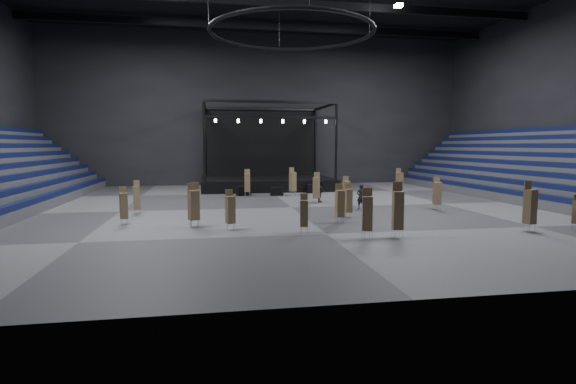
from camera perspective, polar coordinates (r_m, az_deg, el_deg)
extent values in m
plane|color=#565659|center=(34.35, 0.44, -1.96)|extent=(50.00, 50.00, 0.00)
cube|color=black|center=(54.98, -3.53, 10.39)|extent=(50.00, 0.20, 18.00)
cube|color=black|center=(35.77, -29.45, -0.89)|extent=(0.59, 40.00, 0.40)
cube|color=black|center=(36.01, -30.86, 0.28)|extent=(0.59, 40.00, 0.40)
cube|color=black|center=(36.29, -32.24, 1.43)|extent=(0.59, 40.00, 0.40)
cube|color=#4A4A4C|center=(43.53, 29.37, -0.56)|extent=(7.20, 40.00, 0.75)
cube|color=black|center=(41.48, 25.89, 0.12)|extent=(0.59, 40.00, 0.40)
cube|color=#4A4A4C|center=(43.78, 29.85, -0.06)|extent=(6.30, 40.00, 1.50)
cube|color=black|center=(41.95, 26.93, 1.16)|extent=(0.59, 40.00, 0.40)
cube|color=#4A4A4C|center=(44.04, 30.33, 0.44)|extent=(5.40, 40.00, 2.25)
cube|color=black|center=(42.45, 27.96, 2.18)|extent=(0.59, 40.00, 0.40)
cube|color=#4A4A4C|center=(44.30, 30.80, 0.93)|extent=(4.50, 40.00, 3.00)
cube|color=black|center=(42.97, 28.95, 3.17)|extent=(0.59, 40.00, 0.40)
cube|color=#4A4A4C|center=(44.57, 31.26, 1.41)|extent=(3.60, 40.00, 3.75)
cube|color=black|center=(43.52, 29.93, 4.13)|extent=(0.59, 40.00, 0.40)
cube|color=#4A4A4C|center=(44.84, 31.72, 1.89)|extent=(2.70, 40.00, 4.50)
cube|color=black|center=(44.10, 30.88, 5.07)|extent=(0.59, 40.00, 0.40)
cube|color=#4A4A4C|center=(45.13, 32.17, 2.36)|extent=(1.80, 40.00, 5.25)
cube|color=black|center=(44.69, 31.81, 5.98)|extent=(0.59, 40.00, 0.40)
cube|color=#4A4A4C|center=(45.41, 32.62, 2.83)|extent=(0.90, 40.00, 6.00)
cube|color=black|center=(45.31, 32.72, 6.87)|extent=(0.59, 40.00, 0.40)
cube|color=black|center=(49.52, -2.77, 1.16)|extent=(14.00, 10.00, 1.20)
cube|color=black|center=(54.12, -3.42, 6.43)|extent=(13.30, 0.30, 8.00)
cylinder|color=black|center=(44.38, -10.59, 6.33)|extent=(0.24, 0.24, 7.80)
cylinder|color=black|center=(53.58, -10.47, 6.24)|extent=(0.24, 0.24, 7.80)
cylinder|color=black|center=(46.15, 6.13, 6.37)|extent=(0.24, 0.24, 7.80)
cylinder|color=black|center=(55.06, 3.48, 6.32)|extent=(0.24, 0.24, 7.80)
cube|color=black|center=(44.99, -2.08, 11.39)|extent=(13.40, 0.25, 0.25)
cube|color=black|center=(54.09, -3.43, 10.46)|extent=(13.40, 0.25, 0.25)
cube|color=black|center=(44.88, -2.07, 9.48)|extent=(13.40, 0.20, 0.20)
cylinder|color=white|center=(44.44, -9.20, 8.93)|extent=(0.24, 0.24, 0.35)
cylinder|color=white|center=(44.53, -6.34, 8.96)|extent=(0.24, 0.24, 0.35)
cylinder|color=white|center=(44.72, -3.49, 8.98)|extent=(0.24, 0.24, 0.35)
cylinder|color=white|center=(45.02, -0.67, 8.97)|extent=(0.24, 0.24, 0.35)
cylinder|color=white|center=(45.42, 2.11, 8.93)|extent=(0.24, 0.24, 0.35)
cylinder|color=white|center=(45.92, 4.83, 8.88)|extent=(0.24, 0.24, 0.35)
torus|color=black|center=(35.02, 0.46, 19.61)|extent=(12.30, 12.30, 0.30)
cylinder|color=black|center=(37.19, 10.37, 22.69)|extent=(0.04, 0.04, 5.00)
cylinder|color=black|center=(41.37, -1.13, 21.04)|extent=(0.04, 0.04, 5.00)
cube|color=black|center=(42.79, -1.36, 22.89)|extent=(49.00, 0.35, 0.70)
cube|color=black|center=(50.42, -2.79, 20.26)|extent=(49.00, 0.35, 0.70)
cube|color=white|center=(42.48, 13.86, 22.01)|extent=(0.60, 0.60, 0.25)
cube|color=black|center=(42.67, -5.66, 0.15)|extent=(1.46, 1.05, 0.88)
cube|color=black|center=(42.41, -1.42, 0.08)|extent=(1.32, 0.92, 0.80)
cube|color=black|center=(44.77, 3.23, 0.43)|extent=(1.35, 0.73, 0.87)
cylinder|color=silver|center=(27.84, 28.20, -4.10)|extent=(0.03, 0.03, 0.43)
cylinder|color=silver|center=(28.16, 27.69, -3.97)|extent=(0.03, 0.03, 0.43)
cylinder|color=silver|center=(28.09, 28.85, -4.05)|extent=(0.03, 0.03, 0.43)
cylinder|color=silver|center=(28.40, 28.34, -3.92)|extent=(0.03, 0.03, 0.43)
cube|color=olive|center=(27.96, 28.39, -1.66)|extent=(0.61, 0.61, 1.90)
cube|color=olive|center=(28.00, 28.14, 0.22)|extent=(0.49, 0.17, 1.04)
cylinder|color=silver|center=(26.54, -12.19, -3.98)|extent=(0.03, 0.03, 0.43)
cylinder|color=silver|center=(26.94, -12.16, -3.83)|extent=(0.03, 0.03, 0.43)
cylinder|color=silver|center=(26.52, -11.31, -3.97)|extent=(0.03, 0.03, 0.43)
cylinder|color=silver|center=(26.92, -11.29, -3.82)|extent=(0.03, 0.03, 0.43)
cube|color=olive|center=(26.57, -11.79, -1.59)|extent=(0.55, 0.55, 1.74)
cube|color=olive|center=(26.68, -11.77, 0.21)|extent=(0.50, 0.10, 0.96)
cylinder|color=silver|center=(35.42, 7.20, -1.44)|extent=(0.03, 0.03, 0.41)
cylinder|color=silver|center=(35.78, 7.02, -1.36)|extent=(0.03, 0.03, 0.41)
cylinder|color=silver|center=(35.53, 7.80, -1.43)|extent=(0.03, 0.03, 0.41)
cylinder|color=silver|center=(35.90, 7.61, -1.35)|extent=(0.03, 0.03, 0.41)
cube|color=olive|center=(35.55, 7.43, 0.16)|extent=(0.51, 0.51, 1.54)
cube|color=olive|center=(35.67, 7.33, 1.34)|extent=(0.47, 0.09, 0.84)
cylinder|color=silver|center=(28.48, -20.47, -3.62)|extent=(0.03, 0.03, 0.36)
cylinder|color=silver|center=(28.81, -20.35, -3.51)|extent=(0.03, 0.03, 0.36)
cylinder|color=silver|center=(28.41, -19.79, -3.62)|extent=(0.03, 0.03, 0.36)
cylinder|color=silver|center=(28.75, -19.68, -3.51)|extent=(0.03, 0.03, 0.36)
cube|color=olive|center=(28.47, -20.14, -1.67)|extent=(0.54, 0.54, 1.55)
cube|color=olive|center=(28.57, -20.24, -0.19)|extent=(0.41, 0.18, 0.85)
cylinder|color=silver|center=(23.63, 13.45, -5.23)|extent=(0.03, 0.03, 0.42)
cylinder|color=silver|center=(24.00, 13.07, -5.05)|extent=(0.03, 0.03, 0.42)
cylinder|color=silver|center=(23.79, 14.34, -5.18)|extent=(0.03, 0.03, 0.42)
cylinder|color=silver|center=(24.16, 13.95, -5.00)|extent=(0.03, 0.03, 0.42)
cube|color=olive|center=(23.70, 13.77, -2.29)|extent=(0.59, 0.59, 1.96)
cube|color=olive|center=(23.79, 13.71, 0.00)|extent=(0.49, 0.14, 1.08)
cylinder|color=silver|center=(34.50, 18.22, -1.88)|extent=(0.03, 0.03, 0.42)
cylinder|color=silver|center=(34.85, 17.92, -1.80)|extent=(0.03, 0.03, 0.42)
cylinder|color=silver|center=(34.69, 18.80, -1.86)|extent=(0.03, 0.03, 0.42)
cylinder|color=silver|center=(35.03, 18.49, -1.78)|extent=(0.03, 0.03, 0.42)
cube|color=olive|center=(34.65, 18.41, -0.15)|extent=(0.55, 0.55, 1.63)
cube|color=olive|center=(34.77, 18.33, 1.14)|extent=(0.48, 0.12, 0.90)
cylinder|color=silver|center=(23.04, 9.70, -5.44)|extent=(0.03, 0.03, 0.42)
cylinder|color=silver|center=(23.41, 9.37, -5.25)|extent=(0.03, 0.03, 0.42)
cylinder|color=silver|center=(23.18, 10.63, -5.39)|extent=(0.03, 0.03, 0.42)
cylinder|color=silver|center=(23.55, 10.29, -5.21)|extent=(0.03, 0.03, 0.42)
cube|color=olive|center=(23.11, 10.04, -2.70)|extent=(0.63, 0.63, 1.74)
cube|color=olive|center=(23.21, 10.05, -0.62)|extent=(0.48, 0.20, 0.95)
cylinder|color=silver|center=(29.76, 32.37, -3.74)|extent=(0.03, 0.03, 0.39)
cube|color=olive|center=(29.67, 32.71, -0.96)|extent=(0.45, 0.18, 0.72)
cylinder|color=silver|center=(25.26, -7.69, -4.46)|extent=(0.03, 0.03, 0.37)
cylinder|color=silver|center=(25.61, -7.72, -4.32)|extent=(0.03, 0.03, 0.37)
cylinder|color=silver|center=(25.28, -6.88, -4.44)|extent=(0.03, 0.03, 0.37)
cylinder|color=silver|center=(25.63, -6.92, -4.30)|extent=(0.03, 0.03, 0.37)
cube|color=olive|center=(25.29, -7.33, -2.26)|extent=(0.57, 0.57, 1.53)
cube|color=olive|center=(25.38, -7.51, -0.60)|extent=(0.43, 0.19, 0.84)
cylinder|color=silver|center=(29.63, 7.48, -2.95)|extent=(0.03, 0.03, 0.34)
cylinder|color=silver|center=(29.93, 7.30, -2.86)|extent=(0.03, 0.03, 0.34)
cylinder|color=silver|center=(29.72, 8.08, -2.93)|extent=(0.03, 0.03, 0.34)
cylinder|color=silver|center=(30.03, 7.89, -2.84)|extent=(0.03, 0.03, 0.34)
cube|color=olive|center=(29.70, 7.72, -1.11)|extent=(0.41, 0.41, 1.53)
cube|color=olive|center=(29.78, 7.64, 0.30)|extent=(0.39, 0.05, 0.84)
cylinder|color=silver|center=(41.63, -5.44, -0.30)|extent=(0.03, 0.03, 0.44)
cylinder|color=silver|center=(42.05, -5.49, -0.23)|extent=(0.03, 0.03, 0.44)
cylinder|color=silver|center=(41.66, -4.86, -0.28)|extent=(0.03, 0.03, 0.44)
cylinder|color=silver|center=(42.08, -4.91, -0.22)|extent=(0.03, 0.03, 0.44)
cube|color=olive|center=(41.75, -5.19, 1.19)|extent=(0.57, 0.57, 1.68)
cube|color=olive|center=(41.92, -5.20, 2.29)|extent=(0.51, 0.11, 0.92)
cylinder|color=silver|center=(36.57, 3.37, -1.16)|extent=(0.03, 0.03, 0.42)
cylinder|color=silver|center=(36.96, 3.23, -1.08)|extent=(0.03, 0.03, 0.42)
cylinder|color=silver|center=(36.67, 3.98, -1.14)|extent=(0.03, 0.03, 0.42)
cylinder|color=silver|center=(37.05, 3.84, -1.07)|extent=(0.03, 0.03, 0.42)
cube|color=olive|center=(36.70, 3.62, 0.55)|extent=(0.67, 0.67, 1.72)
cube|color=olive|center=(36.84, 3.69, 1.83)|extent=(0.47, 0.26, 0.94)
cylinder|color=silver|center=(44.29, 13.80, -0.06)|extent=(0.03, 0.03, 0.45)
cylinder|color=silver|center=(44.68, 13.58, -0.01)|extent=(0.03, 0.03, 0.45)
cylinder|color=silver|center=(44.46, 14.30, -0.05)|extent=(0.03, 0.03, 0.45)
cylinder|color=silver|center=(44.85, 14.08, 0.00)|extent=(0.03, 0.03, 0.45)
cube|color=olive|center=(44.47, 13.98, 1.34)|extent=(0.62, 0.62, 1.69)
cube|color=olive|center=(44.61, 13.85, 2.38)|extent=(0.52, 0.15, 0.93)
cylinder|color=silver|center=(32.56, -18.92, -2.42)|extent=(0.03, 0.03, 0.35)
cylinder|color=silver|center=(32.88, -18.83, -2.33)|extent=(0.03, 0.03, 0.35)
cylinder|color=silver|center=(32.51, -18.35, -2.41)|extent=(0.03, 0.03, 0.35)
cylinder|color=silver|center=(32.83, -18.26, -2.33)|extent=(0.03, 0.03, 0.35)
cube|color=olive|center=(32.58, -18.65, -0.68)|extent=(0.44, 0.44, 1.60)
cube|color=olive|center=(32.68, -18.66, 0.66)|extent=(0.40, 0.08, 0.88)
cylinder|color=silver|center=(24.24, 1.74, -4.88)|extent=(0.03, 0.03, 0.35)
cylinder|color=silver|center=(24.56, 1.58, -4.74)|extent=(0.03, 0.03, 0.35)
cylinder|color=silver|center=(24.30, 2.50, -4.85)|extent=(0.03, 0.03, 0.35)
cylinder|color=silver|center=(24.62, 2.34, -4.71)|extent=(0.03, 0.03, 0.35)
cube|color=olive|center=(24.28, 2.05, -2.73)|extent=(0.48, 0.48, 1.44)
cube|color=olive|center=(24.36, 2.04, -1.11)|extent=(0.40, 0.12, 0.79)
cylinder|color=silver|center=(41.96, 0.38, -0.23)|extent=(0.03, 0.03, 0.44)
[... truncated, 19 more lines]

